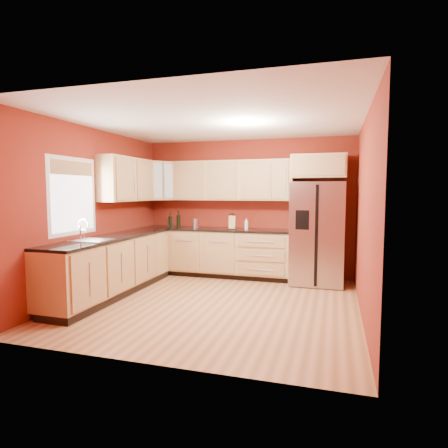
{
  "coord_description": "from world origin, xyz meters",
  "views": [
    {
      "loc": [
        1.64,
        -5.04,
        1.62
      ],
      "look_at": [
        -0.13,
        0.9,
        1.08
      ],
      "focal_mm": 30.0,
      "sensor_mm": 36.0,
      "label": 1
    }
  ],
  "objects_px": {
    "wine_bottle_a": "(178,219)",
    "knife_block": "(232,222)",
    "refrigerator": "(317,233)",
    "canister_left": "(171,222)",
    "soap_dispenser": "(246,224)"
  },
  "relations": [
    {
      "from": "refrigerator",
      "to": "wine_bottle_a",
      "type": "distance_m",
      "value": 2.65
    },
    {
      "from": "refrigerator",
      "to": "canister_left",
      "type": "height_order",
      "value": "refrigerator"
    },
    {
      "from": "wine_bottle_a",
      "to": "canister_left",
      "type": "bearing_deg",
      "value": 176.87
    },
    {
      "from": "refrigerator",
      "to": "knife_block",
      "type": "relative_size",
      "value": 7.37
    },
    {
      "from": "refrigerator",
      "to": "canister_left",
      "type": "relative_size",
      "value": 9.61
    },
    {
      "from": "canister_left",
      "to": "knife_block",
      "type": "xyz_separation_m",
      "value": [
        1.27,
        -0.03,
        0.03
      ]
    },
    {
      "from": "refrigerator",
      "to": "soap_dispenser",
      "type": "xyz_separation_m",
      "value": [
        -1.29,
        0.1,
        0.13
      ]
    },
    {
      "from": "wine_bottle_a",
      "to": "soap_dispenser",
      "type": "bearing_deg",
      "value": 1.86
    },
    {
      "from": "wine_bottle_a",
      "to": "knife_block",
      "type": "relative_size",
      "value": 1.36
    },
    {
      "from": "knife_block",
      "to": "refrigerator",
      "type": "bearing_deg",
      "value": -10.65
    },
    {
      "from": "refrigerator",
      "to": "wine_bottle_a",
      "type": "xyz_separation_m",
      "value": [
        -2.64,
        0.06,
        0.19
      ]
    },
    {
      "from": "wine_bottle_a",
      "to": "refrigerator",
      "type": "bearing_deg",
      "value": -1.21
    },
    {
      "from": "wine_bottle_a",
      "to": "knife_block",
      "type": "distance_m",
      "value": 1.1
    },
    {
      "from": "soap_dispenser",
      "to": "knife_block",
      "type": "bearing_deg",
      "value": -165.78
    },
    {
      "from": "refrigerator",
      "to": "wine_bottle_a",
      "type": "relative_size",
      "value": 5.43
    }
  ]
}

